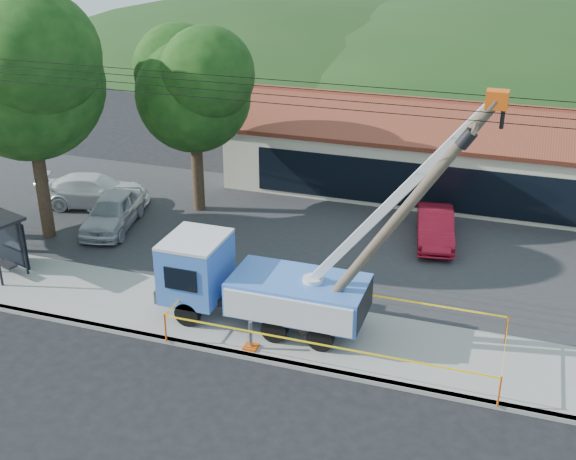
% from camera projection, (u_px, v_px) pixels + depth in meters
% --- Properties ---
extents(ground, '(120.00, 120.00, 0.00)m').
position_uv_depth(ground, '(227.00, 397.00, 21.72)').
color(ground, black).
rests_on(ground, ground).
extents(curb, '(60.00, 0.25, 0.15)m').
position_uv_depth(curb, '(253.00, 357.00, 23.51)').
color(curb, gray).
rests_on(curb, ground).
extents(sidewalk, '(60.00, 4.00, 0.15)m').
position_uv_depth(sidewalk, '(272.00, 328.00, 25.15)').
color(sidewalk, gray).
rests_on(sidewalk, ground).
extents(parking_lot, '(60.00, 12.00, 0.10)m').
position_uv_depth(parking_lot, '(333.00, 237.00, 32.07)').
color(parking_lot, '#28282B').
rests_on(parking_lot, ground).
extents(strip_mall, '(22.50, 8.53, 4.67)m').
position_uv_depth(strip_mall, '(451.00, 154.00, 37.03)').
color(strip_mall, beige).
rests_on(strip_mall, ground).
extents(tree_west_near, '(7.56, 6.72, 10.80)m').
position_uv_depth(tree_west_near, '(25.00, 68.00, 29.06)').
color(tree_west_near, '#332316').
rests_on(tree_west_near, ground).
extents(tree_lot, '(6.30, 5.60, 8.94)m').
position_uv_depth(tree_lot, '(193.00, 83.00, 32.45)').
color(tree_lot, '#332316').
rests_on(tree_lot, ground).
extents(hill_west, '(78.40, 56.00, 28.00)m').
position_uv_depth(hill_west, '(304.00, 51.00, 73.61)').
color(hill_west, '#183613').
rests_on(hill_west, ground).
extents(hill_center, '(89.60, 64.00, 32.00)m').
position_uv_depth(hill_center, '(563.00, 67.00, 66.29)').
color(hill_center, '#183613').
rests_on(hill_center, ground).
extents(utility_truck, '(10.94, 3.85, 8.79)m').
position_uv_depth(utility_truck, '(258.00, 282.00, 24.80)').
color(utility_truck, black).
rests_on(utility_truck, ground).
extents(leaning_pole, '(5.79, 1.87, 8.72)m').
position_uv_depth(leaning_pole, '(398.00, 218.00, 21.87)').
color(leaning_pole, '#4E4432').
rests_on(leaning_pole, ground).
extents(caution_tape, '(10.85, 3.60, 1.04)m').
position_uv_depth(caution_tape, '(336.00, 322.00, 23.86)').
color(caution_tape, '#EB520C').
rests_on(caution_tape, ground).
extents(car_silver, '(2.84, 4.99, 1.60)m').
position_uv_depth(car_silver, '(114.00, 230.00, 32.95)').
color(car_silver, '#ABADB3').
rests_on(car_silver, ground).
extents(car_red, '(2.25, 4.52, 1.42)m').
position_uv_depth(car_red, '(433.00, 244.00, 31.53)').
color(car_red, maroon).
rests_on(car_red, ground).
extents(car_white, '(5.65, 3.65, 1.52)m').
position_uv_depth(car_white, '(97.00, 207.00, 35.44)').
color(car_white, white).
rests_on(car_white, ground).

